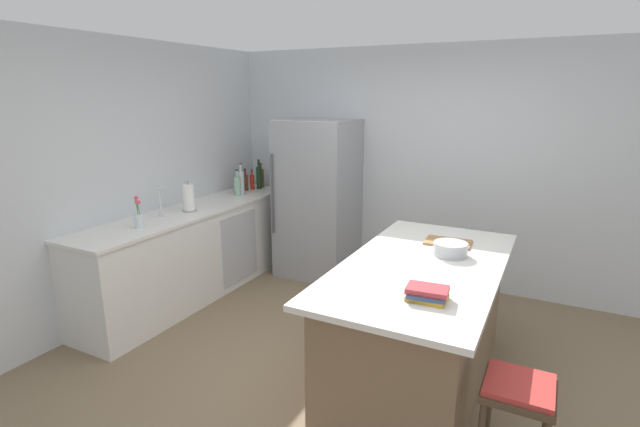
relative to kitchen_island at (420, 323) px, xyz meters
The scene contains 20 objects.
ground_plane 0.69m from the kitchen_island, 151.53° to the right, with size 7.20×7.20×0.00m, color #7A664C.
wall_rear 2.22m from the kitchen_island, 102.58° to the left, with size 6.00×0.10×2.60m, color silver.
wall_left 3.02m from the kitchen_island, behind, with size 0.10×6.00×2.60m, color silver.
counter_run_left 2.59m from the kitchen_island, 169.46° to the left, with size 0.63×2.80×0.94m.
kitchen_island is the anchor object (origin of this frame).
refrigerator 2.36m from the kitchen_island, 136.47° to the left, with size 0.83×0.76×1.81m.
bar_stool 1.02m from the kitchen_island, 44.66° to the right, with size 0.36×0.36×0.64m.
sink_faucet 2.67m from the kitchen_island, behind, with size 0.15×0.05×0.30m.
flower_vase 2.55m from the kitchen_island, behind, with size 0.08×0.08×0.29m.
paper_towel_roll 2.60m from the kitchen_island, behind, with size 0.14×0.14×0.31m.
whiskey_bottle 3.17m from the kitchen_island, 145.85° to the left, with size 0.08×0.08×0.30m.
wine_bottle 3.09m from the kitchen_island, 146.91° to the left, with size 0.07×0.07×0.36m.
hot_sauce_bottle 3.08m from the kitchen_island, 148.64° to the left, with size 0.05×0.05×0.25m.
syrup_bottle 3.06m from the kitchen_island, 150.55° to the left, with size 0.07×0.07×0.27m.
vinegar_bottle 3.01m from the kitchen_island, 152.17° to the left, with size 0.05×0.05×0.26m.
soda_bottle 2.90m from the kitchen_island, 153.24° to the left, with size 0.07×0.07×0.37m.
gin_bottle 2.85m from the kitchen_island, 154.64° to the left, with size 0.08×0.08×0.31m.
cookbook_stack 0.79m from the kitchen_island, 72.68° to the right, with size 0.25×0.21×0.08m.
mixing_bowl 0.59m from the kitchen_island, 63.10° to the left, with size 0.25×0.25×0.10m.
cutting_board 0.72m from the kitchen_island, 84.23° to the left, with size 0.37×0.26×0.02m.
Camera 1 is at (1.23, -2.84, 2.10)m, focal length 26.13 mm.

